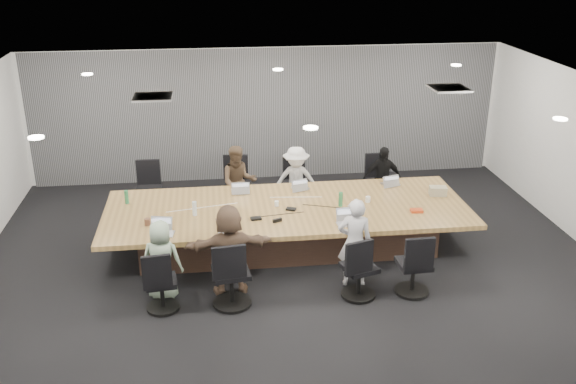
{
  "coord_description": "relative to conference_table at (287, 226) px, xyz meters",
  "views": [
    {
      "loc": [
        -1.2,
        -9.17,
        4.95
      ],
      "look_at": [
        0.0,
        0.4,
        1.05
      ],
      "focal_mm": 40.0,
      "sensor_mm": 36.0,
      "label": 1
    }
  ],
  "objects": [
    {
      "name": "bottle_green_left",
      "position": [
        -2.65,
        0.49,
        0.46
      ],
      "size": [
        0.08,
        0.08,
        0.23
      ],
      "primitive_type": "cylinder",
      "rotation": [
        0.0,
        0.0,
        0.33
      ],
      "color": "#2A7342",
      "rests_on": "conference_table"
    },
    {
      "name": "floor",
      "position": [
        0.0,
        -0.5,
        -0.4
      ],
      "size": [
        10.0,
        8.0,
        0.0
      ],
      "primitive_type": "cube",
      "color": "black",
      "rests_on": "ground"
    },
    {
      "name": "person_6",
      "position": [
        0.84,
        -1.35,
        0.3
      ],
      "size": [
        0.56,
        0.42,
        1.4
      ],
      "primitive_type": "imported",
      "rotation": [
        0.0,
        0.0,
        2.96
      ],
      "color": "#B5B4BB",
      "rests_on": "ground"
    },
    {
      "name": "cup_white_near",
      "position": [
        1.38,
        0.05,
        0.39
      ],
      "size": [
        0.1,
        0.1,
        0.1
      ],
      "primitive_type": "cylinder",
      "rotation": [
        0.0,
        0.0,
        0.32
      ],
      "color": "white",
      "rests_on": "conference_table"
    },
    {
      "name": "bottle_green_right",
      "position": [
        0.88,
        -0.07,
        0.46
      ],
      "size": [
        0.09,
        0.09,
        0.24
      ],
      "primitive_type": "cylinder",
      "rotation": [
        0.0,
        0.0,
        -0.35
      ],
      "color": "#2A7342",
      "rests_on": "conference_table"
    },
    {
      "name": "chair_6",
      "position": [
        0.84,
        -1.7,
        -0.01
      ],
      "size": [
        0.67,
        0.67,
        0.79
      ],
      "primitive_type": null,
      "rotation": [
        0.0,
        0.0,
        0.3
      ],
      "color": "black",
      "rests_on": "ground"
    },
    {
      "name": "laptop_6",
      "position": [
        0.84,
        -0.8,
        0.35
      ],
      "size": [
        0.32,
        0.23,
        0.02
      ],
      "primitive_type": "cube",
      "rotation": [
        0.0,
        0.0,
        0.06
      ],
      "color": "#B2B2B7",
      "rests_on": "conference_table"
    },
    {
      "name": "laptop_5",
      "position": [
        -1.01,
        -0.8,
        0.35
      ],
      "size": [
        0.31,
        0.22,
        0.02
      ],
      "primitive_type": "cube",
      "rotation": [
        0.0,
        0.0,
        0.01
      ],
      "color": "#B2B2B7",
      "rests_on": "conference_table"
    },
    {
      "name": "chair_5",
      "position": [
        -1.01,
        -1.7,
        0.04
      ],
      "size": [
        0.66,
        0.66,
        0.87
      ],
      "primitive_type": null,
      "rotation": [
        0.0,
        0.0,
        0.12
      ],
      "color": "black",
      "rests_on": "ground"
    },
    {
      "name": "chair_4",
      "position": [
        -1.98,
        -1.7,
        -0.03
      ],
      "size": [
        0.55,
        0.55,
        0.73
      ],
      "primitive_type": null,
      "rotation": [
        0.0,
        0.0,
        0.11
      ],
      "color": "black",
      "rests_on": "ground"
    },
    {
      "name": "person_5",
      "position": [
        -1.01,
        -1.35,
        0.29
      ],
      "size": [
        1.32,
        0.5,
        1.39
      ],
      "primitive_type": "imported",
      "rotation": [
        0.0,
        0.0,
        3.21
      ],
      "color": "brown",
      "rests_on": "ground"
    },
    {
      "name": "canvas_bag",
      "position": [
        2.65,
        0.19,
        0.42
      ],
      "size": [
        0.32,
        0.22,
        0.16
      ],
      "primitive_type": "cube",
      "rotation": [
        0.0,
        0.0,
        -0.17
      ],
      "color": "tan",
      "rests_on": "conference_table"
    },
    {
      "name": "chair_0",
      "position": [
        -2.4,
        1.7,
        0.01
      ],
      "size": [
        0.57,
        0.57,
        0.82
      ],
      "primitive_type": null,
      "rotation": [
        0.0,
        0.0,
        3.11
      ],
      "color": "black",
      "rests_on": "ground"
    },
    {
      "name": "snack_packet",
      "position": [
        2.07,
        -0.46,
        0.36
      ],
      "size": [
        0.2,
        0.14,
        0.04
      ],
      "primitive_type": "cube",
      "rotation": [
        0.0,
        0.0,
        -0.07
      ],
      "color": "#C43E17",
      "rests_on": "conference_table"
    },
    {
      "name": "person_3",
      "position": [
        1.98,
        1.35,
        0.23
      ],
      "size": [
        0.75,
        0.31,
        1.27
      ],
      "primitive_type": "imported",
      "rotation": [
        0.0,
        0.0,
        6.29
      ],
      "color": "black",
      "rests_on": "ground"
    },
    {
      "name": "cup_white_far",
      "position": [
        -0.17,
        0.07,
        0.38
      ],
      "size": [
        0.09,
        0.09,
        0.09
      ],
      "primitive_type": "cylinder",
      "rotation": [
        0.0,
        0.0,
        -0.38
      ],
      "color": "white",
      "rests_on": "conference_table"
    },
    {
      "name": "person_2",
      "position": [
        0.33,
        1.35,
        0.27
      ],
      "size": [
        0.91,
        0.59,
        1.33
      ],
      "primitive_type": "imported",
      "rotation": [
        0.0,
        0.0,
        6.17
      ],
      "color": "#BABABA",
      "rests_on": "ground"
    },
    {
      "name": "person_4",
      "position": [
        -1.98,
        -1.35,
        0.2
      ],
      "size": [
        0.66,
        0.5,
        1.2
      ],
      "primitive_type": "imported",
      "rotation": [
        0.0,
        0.0,
        2.92
      ],
      "color": "#94AF95",
      "rests_on": "ground"
    },
    {
      "name": "laptop_4",
      "position": [
        -1.98,
        -0.8,
        0.35
      ],
      "size": [
        0.35,
        0.27,
        0.02
      ],
      "primitive_type": "cube",
      "rotation": [
        0.0,
        0.0,
        -0.15
      ],
      "color": "#B2B2B7",
      "rests_on": "conference_table"
    },
    {
      "name": "wall_front",
      "position": [
        0.0,
        -4.5,
        1.0
      ],
      "size": [
        10.0,
        0.0,
        2.8
      ],
      "primitive_type": "cube",
      "rotation": [
        -1.57,
        0.0,
        0.0
      ],
      "color": "silver",
      "rests_on": "ground"
    },
    {
      "name": "chair_7",
      "position": [
        1.65,
        -1.7,
        -0.0
      ],
      "size": [
        0.55,
        0.55,
        0.79
      ],
      "primitive_type": null,
      "rotation": [
        0.0,
        0.0,
        0.04
      ],
      "color": "black",
      "rests_on": "ground"
    },
    {
      "name": "person_1",
      "position": [
        -0.73,
        1.35,
        0.29
      ],
      "size": [
        0.71,
        0.57,
        1.39
      ],
      "primitive_type": "imported",
      "rotation": [
        0.0,
        0.0,
        6.34
      ],
      "color": "#483728",
      "rests_on": "ground"
    },
    {
      "name": "chair_1",
      "position": [
        -0.73,
        1.7,
        0.03
      ],
      "size": [
        0.64,
        0.64,
        0.87
      ],
      "primitive_type": null,
      "rotation": [
        0.0,
        0.0,
        3.04
      ],
      "color": "black",
      "rests_on": "ground"
    },
    {
      "name": "chair_3",
      "position": [
        1.98,
        1.7,
        -0.04
      ],
      "size": [
        0.5,
        0.5,
        0.73
      ],
      "primitive_type": null,
      "rotation": [
        0.0,
        0.0,
        3.15
      ],
      "color": "black",
      "rests_on": "ground"
    },
    {
      "name": "bottle_clear",
      "position": [
        -1.52,
        -0.15,
        0.46
      ],
      "size": [
        0.07,
        0.07,
        0.24
      ],
      "primitive_type": "cylinder",
      "rotation": [
        0.0,
        0.0,
        0.02
      ],
      "color": "silver",
      "rests_on": "conference_table"
    },
    {
      "name": "mic_right",
      "position": [
        0.05,
        -0.12,
        0.35
      ],
      "size": [
        0.19,
        0.16,
        0.03
      ],
      "primitive_type": "cube",
      "rotation": [
        0.0,
        0.0,
        -0.41
      ],
      "color": "black",
      "rests_on": "conference_table"
    },
    {
      "name": "stapler",
      "position": [
        -0.23,
        -0.57,
        0.37
      ],
      "size": [
        0.15,
        0.1,
        0.06
      ],
      "primitive_type": "cube",
      "rotation": [
        0.0,
        0.0,
        0.41
      ],
      "color": "black",
      "rests_on": "conference_table"
    },
    {
      "name": "ceiling",
      "position": [
        0.0,
        -0.5,
        2.4
      ],
      "size": [
        10.0,
        8.0,
        0.0
      ],
      "primitive_type": "cube",
      "color": "white",
      "rests_on": "wall_back"
    },
    {
      "name": "laptop_1",
      "position": [
        -0.73,
        0.8,
        0.35
      ],
      "size": [
        0.31,
        0.22,
        0.02
      ],
      "primitive_type": "cube",
      "rotation": [
        0.0,
        0.0,
        3.14
      ],
      "color": "#B2B2B7",
      "rests_on": "conference_table"
    },
    {
      "name": "laptop_3",
      "position": [
        1.98,
        0.8,
        0.35
      ],
      "size": [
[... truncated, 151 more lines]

